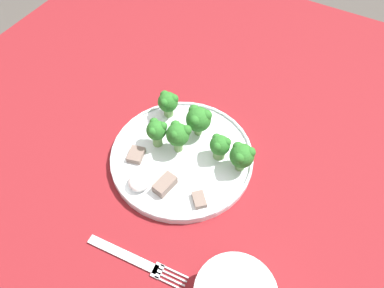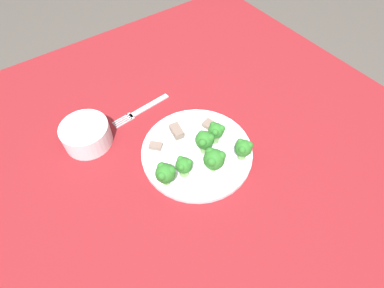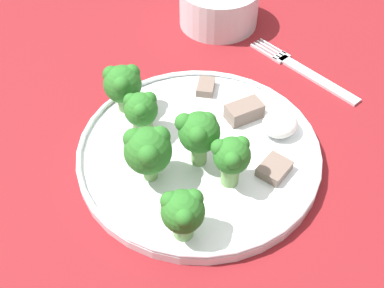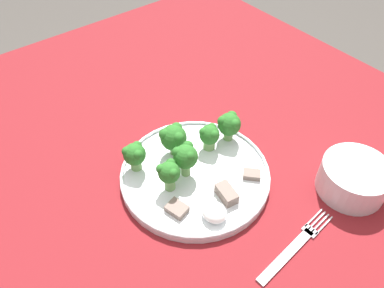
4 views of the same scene
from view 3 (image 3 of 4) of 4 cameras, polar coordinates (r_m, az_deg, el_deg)
The scene contains 14 objects.
table at distance 0.57m, azimuth 0.76°, elevation -8.51°, with size 1.26×1.17×0.75m.
dinner_plate at distance 0.51m, azimuth 0.88°, elevation -0.92°, with size 0.27×0.27×0.02m.
fork at distance 0.64m, azimuth 13.99°, elevation 9.01°, with size 0.03×0.18×0.00m.
cream_bowl at distance 0.71m, azimuth 3.42°, elevation 17.00°, with size 0.12×0.12×0.06m.
broccoli_floret_near_rim_left at distance 0.46m, azimuth 0.52°, elevation 1.39°, with size 0.05×0.04×0.07m.
broccoli_floret_center_left at distance 0.45m, azimuth -5.62°, elevation -0.75°, with size 0.05×0.05×0.07m.
broccoli_floret_back_left at distance 0.51m, azimuth -6.49°, elevation 4.27°, with size 0.04×0.04×0.05m.
broccoli_floret_front_left at distance 0.53m, azimuth -8.81°, elevation 7.56°, with size 0.05×0.05×0.06m.
broccoli_floret_center_back at distance 0.45m, azimuth 5.07°, elevation -1.60°, with size 0.04×0.04×0.06m.
broccoli_floret_mid_cluster at distance 0.41m, azimuth -1.17°, elevation -8.59°, with size 0.04×0.04×0.06m.
meat_slice_front_slice at distance 0.54m, azimuth 6.64°, elevation 4.15°, with size 0.05×0.03×0.02m.
meat_slice_middle_slice at distance 0.58m, azimuth 1.77°, elevation 7.28°, with size 0.04×0.04×0.01m.
meat_slice_rear_slice at distance 0.49m, azimuth 10.42°, elevation -3.10°, with size 0.04×0.04×0.01m.
sauce_dollop at distance 0.53m, azimuth 11.10°, elevation 2.50°, with size 0.04×0.04×0.02m.
Camera 3 is at (-0.20, -0.25, 1.14)m, focal length 42.00 mm.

